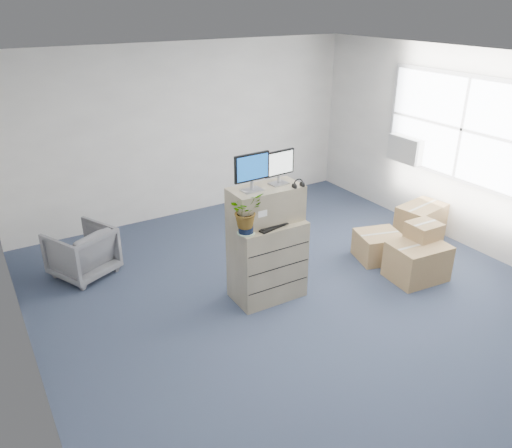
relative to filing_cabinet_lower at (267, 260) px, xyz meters
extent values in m
plane|color=#232C3F|center=(0.30, -0.53, -0.50)|extent=(7.00, 7.00, 0.00)
cube|color=beige|center=(0.30, 2.98, 0.90)|extent=(6.00, 0.02, 2.80)
cube|color=beige|center=(3.31, -0.53, 0.90)|extent=(0.02, 7.00, 2.80)
cube|color=gray|center=(3.26, -0.03, 1.20)|extent=(0.06, 2.72, 1.52)
cube|color=white|center=(3.22, -0.03, 1.20)|extent=(0.01, 2.60, 1.40)
cube|color=silver|center=(3.17, 0.87, 0.70)|extent=(0.24, 0.60, 0.40)
cube|color=gray|center=(0.00, 0.00, 0.00)|extent=(0.86, 0.53, 1.00)
cube|color=gray|center=(0.00, 0.05, 0.71)|extent=(0.86, 0.44, 0.43)
cube|color=#99999E|center=(-0.20, 0.03, 0.94)|extent=(0.24, 0.18, 0.02)
cylinder|color=#99999E|center=(-0.20, 0.03, 1.00)|extent=(0.04, 0.04, 0.10)
cube|color=black|center=(-0.20, 0.03, 1.20)|extent=(0.44, 0.05, 0.31)
cube|color=navy|center=(-0.19, 0.01, 1.20)|extent=(0.40, 0.02, 0.27)
cube|color=#99999E|center=(0.18, 0.06, 0.93)|extent=(0.22, 0.17, 0.01)
cylinder|color=#99999E|center=(0.18, 0.06, 0.99)|extent=(0.03, 0.03, 0.10)
cube|color=black|center=(0.18, 0.06, 1.18)|extent=(0.41, 0.06, 0.29)
cube|color=silver|center=(0.18, 0.04, 1.18)|extent=(0.37, 0.03, 0.25)
torus|color=black|center=(0.32, -0.14, 0.96)|extent=(0.13, 0.02, 0.13)
cube|color=black|center=(-0.03, -0.12, 0.51)|extent=(0.44, 0.26, 0.02)
ellipsoid|color=silver|center=(0.36, -0.07, 0.52)|extent=(0.11, 0.08, 0.03)
cylinder|color=gray|center=(0.13, 0.07, 0.63)|extent=(0.07, 0.07, 0.26)
cube|color=silver|center=(-0.09, 0.07, 0.51)|extent=(0.05, 0.04, 0.02)
cube|color=black|center=(-0.09, 0.07, 0.57)|extent=(0.05, 0.02, 0.10)
cube|color=black|center=(0.33, 0.13, 0.53)|extent=(0.20, 0.15, 0.06)
cube|color=#3F96D7|center=(0.39, 0.06, 0.60)|extent=(0.27, 0.16, 0.09)
cylinder|color=#9AB995|center=(-0.37, -0.12, 0.51)|extent=(0.20, 0.20, 0.02)
cylinder|color=black|center=(-0.37, -0.12, 0.58)|extent=(0.17, 0.17, 0.13)
imported|color=#235518|center=(-0.37, -0.12, 0.74)|extent=(0.43, 0.46, 0.31)
imported|color=#5E5F63|center=(-1.83, 1.70, -0.13)|extent=(0.93, 0.91, 0.74)
cube|color=#A1864D|center=(1.91, -0.67, -0.25)|extent=(0.76, 0.62, 0.49)
cube|color=#A1864D|center=(2.06, -0.50, -0.30)|extent=(0.65, 0.59, 0.40)
cube|color=#A1864D|center=(1.86, -0.01, -0.30)|extent=(0.71, 0.68, 0.39)
cube|color=#A1864D|center=(2.11, -0.54, 0.05)|extent=(0.41, 0.36, 0.31)
cube|color=#A1864D|center=(2.90, 0.17, -0.23)|extent=(0.81, 0.59, 0.53)
camera|label=1|loc=(-2.87, -4.48, 2.93)|focal=35.00mm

